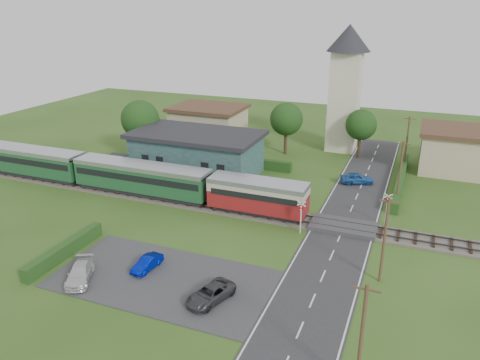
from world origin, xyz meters
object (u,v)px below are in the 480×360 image
at_px(pedestrian_far, 130,174).
at_px(car_on_road, 357,178).
at_px(car_park_silver, 80,273).
at_px(station_building, 197,153).
at_px(house_west, 209,123).
at_px(car_park_dark, 210,294).
at_px(crossing_signal_far, 387,204).
at_px(equipment_hut, 116,166).
at_px(crossing_signal_near, 301,212).
at_px(house_east, 455,149).
at_px(pedestrian_near, 221,187).
at_px(car_park_blue, 147,263).
at_px(church_tower, 346,79).
at_px(train, 118,174).

bearing_deg(pedestrian_far, car_on_road, -59.70).
bearing_deg(car_park_silver, station_building, 69.16).
xyz_separation_m(house_west, car_park_dark, (18.17, -38.25, -2.15)).
distance_m(car_park_dark, pedestrian_far, 25.79).
xyz_separation_m(station_building, car_park_silver, (2.67, -25.49, -2.02)).
bearing_deg(crossing_signal_far, car_on_road, 112.78).
height_order(crossing_signal_far, car_on_road, crossing_signal_far).
distance_m(equipment_hut, car_park_silver, 22.43).
xyz_separation_m(house_west, pedestrian_far, (-0.57, -20.54, -1.46)).
bearing_deg(car_park_dark, station_building, 136.38).
distance_m(crossing_signal_near, crossing_signal_far, 8.65).
bearing_deg(car_park_dark, house_east, 83.56).
bearing_deg(pedestrian_near, crossing_signal_far, 156.99).
bearing_deg(car_park_blue, church_tower, 83.52).
bearing_deg(car_on_road, house_west, 46.04).
height_order(car_park_dark, pedestrian_near, pedestrian_near).
distance_m(house_east, car_park_silver, 47.26).
bearing_deg(house_west, church_tower, 8.53).
relative_size(car_on_road, pedestrian_far, 2.19).
bearing_deg(church_tower, car_on_road, -72.13).
xyz_separation_m(crossing_signal_near, pedestrian_near, (-10.15, 4.81, -0.77)).
relative_size(house_west, car_park_blue, 3.48).
distance_m(station_building, train, 10.54).
relative_size(house_east, car_park_dark, 2.18).
relative_size(station_building, crossing_signal_near, 4.88).
height_order(house_west, car_park_blue, house_west).
xyz_separation_m(train, church_tower, (20.47, 26.00, 8.05)).
height_order(church_tower, car_park_dark, church_tower).
bearing_deg(church_tower, equipment_hut, -135.25).
xyz_separation_m(house_east, car_park_silver, (-27.33, -38.50, -2.12)).
xyz_separation_m(crossing_signal_far, pedestrian_near, (-17.35, 0.01, -0.77)).
xyz_separation_m(church_tower, crossing_signal_far, (8.60, -23.61, -8.08)).
bearing_deg(crossing_signal_far, car_park_blue, -137.35).
xyz_separation_m(pedestrian_near, pedestrian_far, (-11.82, 0.06, -0.04)).
bearing_deg(house_east, church_tower, 165.07).
relative_size(equipment_hut, crossing_signal_near, 0.78).
height_order(church_tower, crossing_signal_far, church_tower).
height_order(station_building, house_east, house_east).
bearing_deg(crossing_signal_far, pedestrian_far, 179.86).
height_order(equipment_hut, car_park_dark, equipment_hut).
bearing_deg(car_park_silver, house_east, 27.81).
bearing_deg(crossing_signal_near, house_west, 130.11).
xyz_separation_m(car_park_silver, pedestrian_far, (-8.24, 18.96, 0.65)).
relative_size(train, crossing_signal_near, 13.18).
height_order(train, pedestrian_far, train).
xyz_separation_m(house_east, crossing_signal_far, (-6.40, -19.61, -0.66)).
bearing_deg(station_building, pedestrian_far, -130.45).
relative_size(crossing_signal_near, pedestrian_near, 1.78).
distance_m(crossing_signal_far, pedestrian_near, 17.37).
bearing_deg(house_east, car_park_silver, -125.37).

